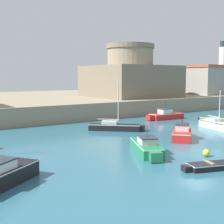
{
  "coord_description": "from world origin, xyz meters",
  "views": [
    {
      "loc": [
        -19.21,
        -16.17,
        5.95
      ],
      "look_at": [
        0.5,
        12.67,
        2.0
      ],
      "focal_mm": 50.0,
      "sensor_mm": 36.0,
      "label": 1
    }
  ],
  "objects_px": {
    "sailboat_white_1": "(217,125)",
    "motorboat_red_8": "(182,133)",
    "motorboat_black_6": "(0,176)",
    "harbor_shed_mid_row": "(205,80)",
    "sailboat_black_0": "(115,127)",
    "lighthouse": "(223,67)",
    "dinghy_yellow_2": "(211,120)",
    "mooring_buoy": "(206,153)",
    "motorboat_red_4": "(165,115)",
    "dinghy_black_3": "(208,166)",
    "motorboat_green_7": "(147,147)",
    "fortress": "(130,77)"
  },
  "relations": [
    {
      "from": "motorboat_red_4",
      "to": "fortress",
      "type": "xyz_separation_m",
      "value": [
        4.37,
        13.89,
        5.31
      ]
    },
    {
      "from": "sailboat_white_1",
      "to": "dinghy_black_3",
      "type": "bearing_deg",
      "value": -144.83
    },
    {
      "from": "mooring_buoy",
      "to": "sailboat_white_1",
      "type": "bearing_deg",
      "value": 33.74
    },
    {
      "from": "motorboat_red_8",
      "to": "fortress",
      "type": "relative_size",
      "value": 0.32
    },
    {
      "from": "motorboat_red_8",
      "to": "mooring_buoy",
      "type": "relative_size",
      "value": 8.48
    },
    {
      "from": "harbor_shed_mid_row",
      "to": "mooring_buoy",
      "type": "bearing_deg",
      "value": -140.56
    },
    {
      "from": "motorboat_red_4",
      "to": "mooring_buoy",
      "type": "height_order",
      "value": "motorboat_red_4"
    },
    {
      "from": "motorboat_black_6",
      "to": "motorboat_red_8",
      "type": "bearing_deg",
      "value": 11.26
    },
    {
      "from": "sailboat_white_1",
      "to": "motorboat_black_6",
      "type": "height_order",
      "value": "sailboat_white_1"
    },
    {
      "from": "sailboat_white_1",
      "to": "motorboat_red_8",
      "type": "bearing_deg",
      "value": -166.4
    },
    {
      "from": "motorboat_red_8",
      "to": "harbor_shed_mid_row",
      "type": "height_order",
      "value": "harbor_shed_mid_row"
    },
    {
      "from": "motorboat_green_7",
      "to": "lighthouse",
      "type": "distance_m",
      "value": 50.84
    },
    {
      "from": "motorboat_red_8",
      "to": "mooring_buoy",
      "type": "xyz_separation_m",
      "value": [
        -3.42,
        -5.63,
        -0.29
      ]
    },
    {
      "from": "dinghy_yellow_2",
      "to": "mooring_buoy",
      "type": "height_order",
      "value": "mooring_buoy"
    },
    {
      "from": "motorboat_red_4",
      "to": "motorboat_green_7",
      "type": "height_order",
      "value": "motorboat_red_4"
    },
    {
      "from": "motorboat_green_7",
      "to": "sailboat_black_0",
      "type": "bearing_deg",
      "value": 68.57
    },
    {
      "from": "fortress",
      "to": "lighthouse",
      "type": "distance_m",
      "value": 24.22
    },
    {
      "from": "motorboat_red_8",
      "to": "mooring_buoy",
      "type": "distance_m",
      "value": 6.59
    },
    {
      "from": "sailboat_white_1",
      "to": "dinghy_yellow_2",
      "type": "height_order",
      "value": "sailboat_white_1"
    },
    {
      "from": "sailboat_black_0",
      "to": "sailboat_white_1",
      "type": "xyz_separation_m",
      "value": [
        10.44,
        -5.64,
        0.03
      ]
    },
    {
      "from": "sailboat_white_1",
      "to": "lighthouse",
      "type": "bearing_deg",
      "value": 35.65
    },
    {
      "from": "sailboat_white_1",
      "to": "motorboat_green_7",
      "type": "relative_size",
      "value": 1.02
    },
    {
      "from": "motorboat_black_6",
      "to": "motorboat_red_8",
      "type": "distance_m",
      "value": 18.29
    },
    {
      "from": "sailboat_black_0",
      "to": "motorboat_black_6",
      "type": "relative_size",
      "value": 1.07
    },
    {
      "from": "sailboat_black_0",
      "to": "harbor_shed_mid_row",
      "type": "relative_size",
      "value": 0.89
    },
    {
      "from": "sailboat_white_1",
      "to": "harbor_shed_mid_row",
      "type": "xyz_separation_m",
      "value": [
        21.18,
        19.17,
        4.88
      ]
    },
    {
      "from": "sailboat_white_1",
      "to": "mooring_buoy",
      "type": "bearing_deg",
      "value": -146.26
    },
    {
      "from": "lighthouse",
      "to": "harbor_shed_mid_row",
      "type": "bearing_deg",
      "value": -167.57
    },
    {
      "from": "harbor_shed_mid_row",
      "to": "dinghy_black_3",
      "type": "bearing_deg",
      "value": -140.46
    },
    {
      "from": "sailboat_white_1",
      "to": "fortress",
      "type": "xyz_separation_m",
      "value": [
        5.18,
        23.21,
        5.39
      ]
    },
    {
      "from": "motorboat_green_7",
      "to": "motorboat_red_8",
      "type": "xyz_separation_m",
      "value": [
        6.47,
        2.35,
        0.05
      ]
    },
    {
      "from": "motorboat_red_4",
      "to": "mooring_buoy",
      "type": "distance_m",
      "value": 20.73
    },
    {
      "from": "sailboat_black_0",
      "to": "lighthouse",
      "type": "distance_m",
      "value": 43.17
    },
    {
      "from": "sailboat_black_0",
      "to": "motorboat_red_8",
      "type": "distance_m",
      "value": 7.97
    },
    {
      "from": "mooring_buoy",
      "to": "dinghy_yellow_2",
      "type": "bearing_deg",
      "value": 37.18
    },
    {
      "from": "motorboat_red_8",
      "to": "sailboat_black_0",
      "type": "bearing_deg",
      "value": 108.97
    },
    {
      "from": "dinghy_yellow_2",
      "to": "mooring_buoy",
      "type": "xyz_separation_m",
      "value": [
        -15.56,
        -11.81,
        0.02
      ]
    },
    {
      "from": "dinghy_yellow_2",
      "to": "lighthouse",
      "type": "relative_size",
      "value": 0.25
    },
    {
      "from": "motorboat_red_4",
      "to": "dinghy_black_3",
      "type": "bearing_deg",
      "value": -127.57
    },
    {
      "from": "dinghy_black_3",
      "to": "fortress",
      "type": "relative_size",
      "value": 0.24
    },
    {
      "from": "dinghy_black_3",
      "to": "lighthouse",
      "type": "height_order",
      "value": "lighthouse"
    },
    {
      "from": "harbor_shed_mid_row",
      "to": "motorboat_black_6",
      "type": "bearing_deg",
      "value": -152.32
    },
    {
      "from": "sailboat_white_1",
      "to": "motorboat_red_4",
      "type": "distance_m",
      "value": 9.36
    },
    {
      "from": "dinghy_black_3",
      "to": "harbor_shed_mid_row",
      "type": "xyz_separation_m",
      "value": [
        35.07,
        28.95,
        5.12
      ]
    },
    {
      "from": "sailboat_white_1",
      "to": "lighthouse",
      "type": "height_order",
      "value": "lighthouse"
    },
    {
      "from": "fortress",
      "to": "harbor_shed_mid_row",
      "type": "relative_size",
      "value": 2.27
    },
    {
      "from": "lighthouse",
      "to": "mooring_buoy",
      "type": "bearing_deg",
      "value": -144.87
    },
    {
      "from": "motorboat_red_4",
      "to": "motorboat_green_7",
      "type": "bearing_deg",
      "value": -138.12
    },
    {
      "from": "motorboat_black_6",
      "to": "lighthouse",
      "type": "bearing_deg",
      "value": 25.66
    },
    {
      "from": "sailboat_black_0",
      "to": "motorboat_red_8",
      "type": "xyz_separation_m",
      "value": [
        2.59,
        -7.54,
        0.11
      ]
    }
  ]
}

